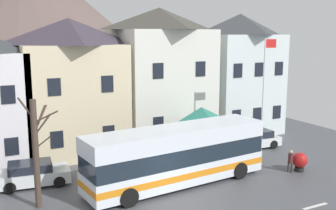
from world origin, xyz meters
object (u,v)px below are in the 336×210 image
parked_car_00 (252,139)px  harbour_buoy (300,161)px  townhouse_03 (160,75)px  bare_tree_00 (36,151)px  hilltop_castle (26,26)px  pedestrian_00 (291,160)px  townhouse_02 (71,87)px  bus_shelter (201,117)px  townhouse_04 (239,74)px  pedestrian_01 (254,147)px  public_bench (208,140)px  flagpole (264,92)px  transit_bus (177,156)px  parked_car_02 (33,174)px

parked_car_00 → harbour_buoy: parked_car_00 is taller
townhouse_03 → bare_tree_00: size_ratio=1.90×
hilltop_castle → pedestrian_00: hilltop_castle is taller
townhouse_02 → pedestrian_00: townhouse_02 is taller
pedestrian_00 → harbour_buoy: size_ratio=1.19×
bus_shelter → parked_car_00: (4.93, 0.69, -2.36)m
townhouse_03 → bare_tree_00: (-11.01, -8.99, -2.37)m
townhouse_04 → pedestrian_01: 9.24m
bare_tree_00 → townhouse_03: bearing=39.2°
parked_car_00 → harbour_buoy: bearing=87.2°
hilltop_castle → public_bench: size_ratio=27.27×
flagpole → bare_tree_00: size_ratio=1.49×
townhouse_04 → pedestrian_00: townhouse_04 is taller
pedestrian_00 → pedestrian_01: bearing=101.2°
bare_tree_00 → transit_bus: bearing=-3.5°
hilltop_castle → bare_tree_00: (-3.67, -28.51, -6.45)m
pedestrian_00 → harbour_buoy: 0.68m
bus_shelter → public_bench: 4.19m
pedestrian_00 → harbour_buoy: bearing=-9.8°
hilltop_castle → harbour_buoy: hilltop_castle is taller
public_bench → harbour_buoy: (2.08, -7.32, 0.21)m
townhouse_02 → bare_tree_00: townhouse_02 is taller
flagpole → harbour_buoy: flagpole is taller
transit_bus → bus_shelter: bus_shelter is taller
pedestrian_01 → townhouse_02: bearing=143.8°
bus_shelter → harbour_buoy: 6.86m
townhouse_04 → bare_tree_00: 20.14m
townhouse_04 → parked_car_00: size_ratio=2.27×
townhouse_03 → townhouse_04: size_ratio=1.03×
transit_bus → parked_car_00: size_ratio=2.48×
parked_car_00 → bare_tree_00: bare_tree_00 is taller
pedestrian_00 → public_bench: size_ratio=0.94×
parked_car_02 → pedestrian_01: bearing=-2.6°
parked_car_02 → harbour_buoy: bearing=-12.4°
townhouse_02 → bare_tree_00: size_ratio=1.73×
public_bench → parked_car_00: bearing=-33.6°
bare_tree_00 → flagpole: bearing=3.1°
townhouse_04 → harbour_buoy: (-2.79, -10.22, -4.40)m
parked_car_02 → townhouse_03: bearing=34.5°
townhouse_04 → parked_car_00: townhouse_04 is taller
townhouse_02 → bus_shelter: townhouse_02 is taller
bus_shelter → public_bench: bus_shelter is taller
parked_car_00 → parked_car_02: (-15.88, -0.35, 0.01)m
transit_bus → harbour_buoy: 8.10m
hilltop_castle → townhouse_02: bearing=-89.5°
townhouse_04 → parked_car_02: (-18.03, -5.06, -4.42)m
pedestrian_00 → pedestrian_01: size_ratio=0.85×
parked_car_02 → pedestrian_00: (14.57, -5.04, 0.14)m
townhouse_04 → harbour_buoy: townhouse_04 is taller
townhouse_03 → pedestrian_01: size_ratio=6.25×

